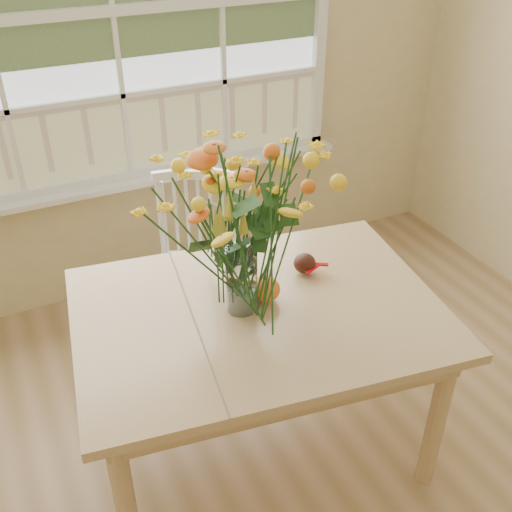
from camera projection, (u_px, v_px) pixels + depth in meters
name	position (u px, v px, depth m)	size (l,w,h in m)	color
wall_back	(116.00, 53.00, 2.90)	(4.00, 0.02, 2.70)	beige
window	(113.00, 15.00, 2.77)	(2.42, 0.12, 1.74)	silver
dining_table	(258.00, 327.00, 2.28)	(1.48, 1.15, 0.72)	tan
windsor_chair	(200.00, 255.00, 2.94)	(0.55, 0.54, 0.90)	white
flower_vase	(241.00, 217.00, 2.02)	(0.54, 0.54, 0.64)	white
pumpkin	(265.00, 290.00, 2.24)	(0.12, 0.12, 0.09)	orange
turkey_figurine	(244.00, 290.00, 2.26)	(0.09, 0.07, 0.10)	#CCB78C
dark_gourd	(305.00, 264.00, 2.40)	(0.13, 0.09, 0.08)	#38160F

